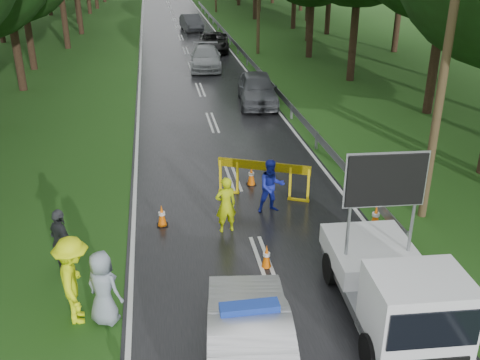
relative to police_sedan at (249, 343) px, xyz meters
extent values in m
plane|color=#1F4915|center=(1.05, 3.49, -0.72)|extent=(160.00, 160.00, 0.00)
cube|color=black|center=(1.05, 33.49, -0.71)|extent=(7.00, 140.00, 0.02)
cylinder|color=gray|center=(4.75, 3.49, -0.37)|extent=(0.12, 0.12, 0.70)
cube|color=gray|center=(4.75, 33.49, -0.17)|extent=(0.05, 60.00, 0.30)
cylinder|color=#4A3B22|center=(6.25, 5.49, 4.28)|extent=(0.24, 0.24, 10.00)
imported|color=silver|center=(0.00, 0.00, 0.00)|extent=(2.02, 4.52, 1.44)
cube|color=#1938A5|center=(0.00, 0.00, 0.79)|extent=(1.11, 0.42, 0.14)
cube|color=gray|center=(3.27, 1.49, -0.23)|extent=(2.02, 3.90, 0.23)
cube|color=white|center=(3.32, 2.40, 0.14)|extent=(2.02, 2.28, 0.50)
cube|color=white|center=(3.18, -0.14, 0.41)|extent=(1.89, 1.55, 1.54)
cube|color=black|center=(3.14, -0.88, 0.59)|extent=(1.68, 0.13, 0.77)
cube|color=black|center=(3.30, 2.04, 2.18)|extent=(1.73, 0.20, 1.18)
cylinder|color=black|center=(2.31, -0.27, -0.34)|extent=(0.30, 0.77, 0.76)
cylinder|color=black|center=(4.03, -0.37, -0.34)|extent=(0.30, 0.77, 0.76)
cylinder|color=black|center=(2.47, 2.63, -0.34)|extent=(0.30, 0.77, 0.76)
cylinder|color=black|center=(4.19, 2.53, -0.34)|extent=(0.30, 0.77, 0.76)
cube|color=yellow|center=(0.49, 8.09, -0.15)|extent=(0.09, 0.09, 1.15)
cube|color=yellow|center=(1.01, 7.85, -0.15)|extent=(0.09, 0.09, 1.15)
cube|color=yellow|center=(2.58, 7.14, -0.15)|extent=(0.09, 0.09, 1.15)
cube|color=yellow|center=(3.10, 6.90, -0.15)|extent=(0.09, 0.09, 1.15)
cube|color=#F2CC00|center=(1.80, 7.49, 0.37)|extent=(2.74, 1.29, 0.29)
imported|color=#B8D10B|center=(0.32, 5.49, 0.11)|extent=(0.67, 0.50, 1.66)
imported|color=#1924A4|center=(1.83, 6.49, 0.11)|extent=(0.86, 0.70, 1.67)
imported|color=#E6FF0D|center=(-3.37, 2.15, 0.28)|extent=(0.90, 1.38, 2.01)
imported|color=#404147|center=(-3.90, 4.06, 0.15)|extent=(0.91, 1.09, 1.75)
imported|color=#84919E|center=(-2.78, 1.99, 0.13)|extent=(1.00, 0.93, 1.71)
imported|color=#43464C|center=(3.65, 18.23, 0.06)|extent=(2.33, 4.79, 1.58)
imported|color=#A9ACB2|center=(1.95, 26.96, -0.03)|extent=(2.41, 4.97, 1.39)
imported|color=black|center=(3.15, 32.96, -0.05)|extent=(2.76, 5.04, 1.34)
imported|color=#3E4046|center=(2.29, 43.51, 0.00)|extent=(2.04, 4.56, 1.45)
cube|color=black|center=(1.07, 3.49, -0.71)|extent=(0.30, 0.30, 0.03)
cone|color=#F06107|center=(1.07, 3.49, -0.40)|extent=(0.25, 0.25, 0.62)
cube|color=black|center=(1.59, 8.49, -0.71)|extent=(0.32, 0.32, 0.03)
cone|color=#F06107|center=(1.59, 8.49, -0.37)|extent=(0.27, 0.27, 0.67)
cube|color=black|center=(-1.47, 6.09, -0.71)|extent=(0.32, 0.32, 0.03)
cone|color=#F06107|center=(-1.47, 6.09, -0.38)|extent=(0.26, 0.26, 0.66)
cube|color=black|center=(4.55, 4.99, -0.71)|extent=(0.35, 0.35, 0.03)
cone|color=#F06107|center=(4.55, 4.99, -0.35)|extent=(0.29, 0.29, 0.71)
camera|label=1|loc=(-1.42, -7.69, 6.79)|focal=40.00mm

